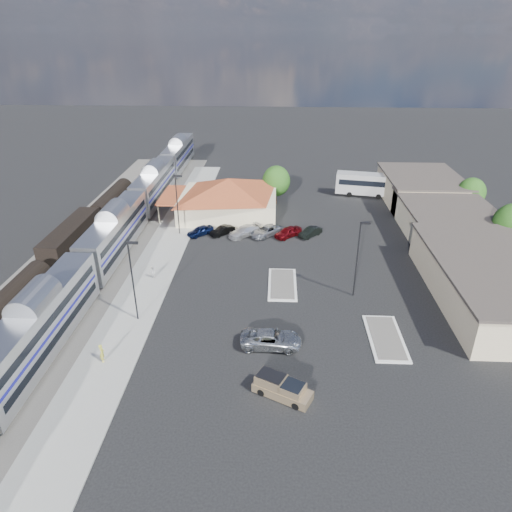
{
  "coord_description": "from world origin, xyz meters",
  "views": [
    {
      "loc": [
        3.06,
        -44.73,
        27.06
      ],
      "look_at": [
        0.79,
        3.86,
        2.8
      ],
      "focal_mm": 32.0,
      "sensor_mm": 36.0,
      "label": 1
    }
  ],
  "objects_px": {
    "station_depot": "(228,197)",
    "pickup_truck": "(283,388)",
    "suv": "(271,339)",
    "coach_bus": "(372,184)"
  },
  "relations": [
    {
      "from": "station_depot",
      "to": "coach_bus",
      "type": "xyz_separation_m",
      "value": [
        24.71,
        10.59,
        -0.78
      ]
    },
    {
      "from": "suv",
      "to": "station_depot",
      "type": "bearing_deg",
      "value": 13.72
    },
    {
      "from": "pickup_truck",
      "to": "suv",
      "type": "relative_size",
      "value": 0.88
    },
    {
      "from": "station_depot",
      "to": "coach_bus",
      "type": "relative_size",
      "value": 1.41
    },
    {
      "from": "station_depot",
      "to": "suv",
      "type": "distance_m",
      "value": 34.57
    },
    {
      "from": "station_depot",
      "to": "pickup_truck",
      "type": "xyz_separation_m",
      "value": [
        8.46,
        -40.23,
        -2.34
      ]
    },
    {
      "from": "suv",
      "to": "pickup_truck",
      "type": "bearing_deg",
      "value": -169.74
    },
    {
      "from": "pickup_truck",
      "to": "coach_bus",
      "type": "height_order",
      "value": "coach_bus"
    },
    {
      "from": "station_depot",
      "to": "suv",
      "type": "relative_size",
      "value": 3.14
    },
    {
      "from": "station_depot",
      "to": "suv",
      "type": "xyz_separation_m",
      "value": [
        7.43,
        -33.68,
        -2.32
      ]
    }
  ]
}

